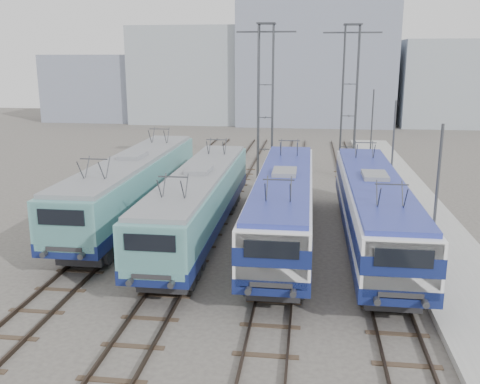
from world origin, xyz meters
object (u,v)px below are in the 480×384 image
at_px(locomotive_far_left, 133,183).
at_px(locomotive_far_right, 373,205).
at_px(mast_mid, 392,157).
at_px(locomotive_center_left, 199,199).
at_px(catenary_tower_east, 349,95).
at_px(mast_rear, 371,132).
at_px(mast_front, 435,210).
at_px(locomotive_center_right, 284,201).
at_px(catenary_tower_west, 266,96).

xyz_separation_m(locomotive_far_left, locomotive_far_right, (13.50, -3.01, -0.02)).
bearing_deg(mast_mid, locomotive_far_left, -164.79).
bearing_deg(locomotive_center_left, catenary_tower_east, 62.55).
distance_m(locomotive_far_right, mast_rear, 19.31).
bearing_deg(mast_front, locomotive_far_right, 111.00).
relative_size(locomotive_far_left, locomotive_center_left, 1.05).
distance_m(locomotive_far_left, locomotive_far_right, 13.83).
bearing_deg(locomotive_far_left, locomotive_center_left, -30.70).
distance_m(locomotive_center_right, mast_front, 8.22).
distance_m(locomotive_center_right, locomotive_far_right, 4.51).
bearing_deg(locomotive_center_right, mast_mid, 47.45).
height_order(locomotive_far_left, mast_front, mast_front).
height_order(mast_mid, mast_rear, same).
distance_m(locomotive_center_left, catenary_tower_west, 15.65).
xyz_separation_m(locomotive_far_right, mast_mid, (1.85, 7.18, 1.18)).
bearing_deg(locomotive_center_left, mast_rear, 60.07).
bearing_deg(locomotive_far_left, locomotive_center_right, -16.95).
xyz_separation_m(locomotive_far_right, mast_front, (1.85, -4.82, 1.18)).
distance_m(catenary_tower_west, mast_front, 22.00).
xyz_separation_m(catenary_tower_west, mast_front, (8.60, -20.00, -3.14)).
distance_m(locomotive_center_left, mast_mid, 12.89).
distance_m(locomotive_center_right, mast_mid, 9.46).
bearing_deg(mast_rear, mast_mid, -90.00).
bearing_deg(catenary_tower_west, locomotive_center_right, -81.42).
xyz_separation_m(locomotive_center_right, mast_front, (6.35, -5.08, 1.18)).
height_order(locomotive_center_left, locomotive_far_right, locomotive_far_right).
bearing_deg(locomotive_center_right, catenary_tower_east, 75.90).
relative_size(mast_mid, mast_rear, 1.00).
bearing_deg(mast_mid, locomotive_center_left, -147.75).
distance_m(locomotive_far_left, catenary_tower_east, 19.87).
xyz_separation_m(mast_front, mast_mid, (0.00, 12.00, 0.00)).
height_order(catenary_tower_west, catenary_tower_east, same).
xyz_separation_m(locomotive_far_left, locomotive_center_left, (4.50, -2.67, -0.10)).
relative_size(locomotive_center_right, mast_rear, 2.59).
distance_m(locomotive_far_left, mast_front, 17.27).
xyz_separation_m(catenary_tower_east, mast_mid, (2.10, -10.00, -3.14)).
bearing_deg(catenary_tower_west, mast_front, -66.73).
height_order(catenary_tower_east, mast_front, catenary_tower_east).
height_order(locomotive_center_right, mast_rear, mast_rear).
bearing_deg(catenary_tower_east, locomotive_center_right, -104.10).
bearing_deg(mast_front, catenary_tower_west, 113.27).
xyz_separation_m(locomotive_far_left, catenary_tower_east, (13.25, 14.17, 4.30)).
bearing_deg(locomotive_center_right, mast_front, -38.67).
bearing_deg(mast_front, mast_rear, 90.00).
bearing_deg(mast_rear, catenary_tower_west, -155.06).
distance_m(catenary_tower_east, mast_mid, 10.69).
bearing_deg(locomotive_center_right, catenary_tower_west, 98.58).
bearing_deg(catenary_tower_west, locomotive_far_right, -66.03).
xyz_separation_m(locomotive_center_left, locomotive_far_right, (9.00, -0.34, 0.08)).
bearing_deg(locomotive_far_right, mast_front, -69.00).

